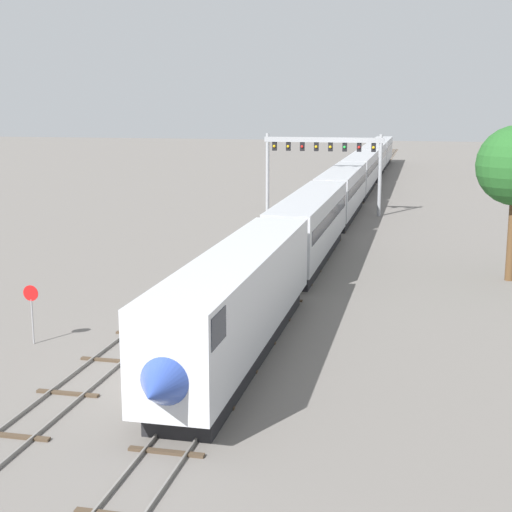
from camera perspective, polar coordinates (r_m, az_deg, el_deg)
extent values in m
plane|color=slate|center=(31.70, -6.61, -9.52)|extent=(400.00, 400.00, 0.00)
cube|color=slate|center=(89.02, 6.96, 4.20)|extent=(0.07, 200.00, 0.16)
cube|color=slate|center=(88.89, 7.89, 4.16)|extent=(0.07, 200.00, 0.16)
cube|color=#473828|center=(25.87, -6.78, -14.45)|extent=(2.60, 0.24, 0.10)
cube|color=#473828|center=(29.33, -4.15, -11.15)|extent=(2.60, 0.24, 0.10)
cube|color=#473828|center=(32.92, -2.13, -8.54)|extent=(2.60, 0.24, 0.10)
cube|color=#473828|center=(36.59, -0.53, -6.45)|extent=(2.60, 0.24, 0.10)
cube|color=#473828|center=(40.32, 0.77, -4.73)|extent=(2.60, 0.24, 0.10)
cube|color=#473828|center=(44.10, 1.84, -3.31)|extent=(2.60, 0.24, 0.10)
cube|color=#473828|center=(47.91, 2.74, -2.11)|extent=(2.60, 0.24, 0.10)
cube|color=#473828|center=(51.76, 3.50, -1.08)|extent=(2.60, 0.24, 0.10)
cube|color=#473828|center=(55.62, 4.16, -0.20)|extent=(2.60, 0.24, 0.10)
cube|color=#473828|center=(59.50, 4.73, 0.56)|extent=(2.60, 0.24, 0.10)
cube|color=#473828|center=(63.40, 5.23, 1.24)|extent=(2.60, 0.24, 0.10)
cube|color=#473828|center=(67.31, 5.68, 1.83)|extent=(2.60, 0.24, 0.10)
cube|color=#473828|center=(71.23, 6.07, 2.36)|extent=(2.60, 0.24, 0.10)
cube|color=#473828|center=(75.16, 6.43, 2.83)|extent=(2.60, 0.24, 0.10)
cube|color=#473828|center=(79.09, 6.75, 3.26)|extent=(2.60, 0.24, 0.10)
cube|color=#473828|center=(83.03, 7.04, 3.65)|extent=(2.60, 0.24, 0.10)
cube|color=#473828|center=(86.98, 7.30, 4.00)|extent=(2.60, 0.24, 0.10)
cube|color=#473828|center=(90.93, 7.54, 4.32)|extent=(2.60, 0.24, 0.10)
cube|color=#473828|center=(94.89, 7.76, 4.61)|extent=(2.60, 0.24, 0.10)
cube|color=#473828|center=(98.85, 7.97, 4.88)|extent=(2.60, 0.24, 0.10)
cube|color=#473828|center=(102.81, 8.15, 5.13)|extent=(2.60, 0.24, 0.10)
cube|color=#473828|center=(106.78, 8.33, 5.36)|extent=(2.60, 0.24, 0.10)
cube|color=#473828|center=(110.74, 8.49, 5.57)|extent=(2.60, 0.24, 0.10)
cube|color=#473828|center=(114.71, 8.64, 5.77)|extent=(2.60, 0.24, 0.10)
cube|color=#473828|center=(118.68, 8.78, 5.96)|extent=(2.60, 0.24, 0.10)
cube|color=#473828|center=(122.66, 8.91, 6.13)|extent=(2.60, 0.24, 0.10)
cube|color=#473828|center=(126.63, 9.04, 6.29)|extent=(2.60, 0.24, 0.10)
cube|color=#473828|center=(130.61, 9.15, 6.45)|extent=(2.60, 0.24, 0.10)
cube|color=#473828|center=(134.59, 9.26, 6.59)|extent=(2.60, 0.24, 0.10)
cube|color=#473828|center=(138.57, 9.36, 6.73)|extent=(2.60, 0.24, 0.10)
cube|color=#473828|center=(142.55, 9.46, 6.85)|extent=(2.60, 0.24, 0.10)
cube|color=#473828|center=(146.53, 9.55, 6.98)|extent=(2.60, 0.24, 0.10)
cube|color=#473828|center=(150.51, 9.64, 7.09)|extent=(2.60, 0.24, 0.10)
cube|color=#473828|center=(154.50, 9.72, 7.20)|extent=(2.60, 0.24, 0.10)
cube|color=#473828|center=(158.48, 9.80, 7.30)|extent=(2.60, 0.24, 0.10)
cube|color=#473828|center=(162.47, 9.88, 7.40)|extent=(2.60, 0.24, 0.10)
cube|color=#473828|center=(166.45, 9.95, 7.49)|extent=(2.60, 0.24, 0.10)
cube|color=#473828|center=(170.44, 10.01, 7.58)|extent=(2.60, 0.24, 0.10)
cube|color=#473828|center=(174.43, 10.08, 7.67)|extent=(2.60, 0.24, 0.10)
cube|color=#473828|center=(178.41, 10.14, 7.75)|extent=(2.60, 0.24, 0.10)
cube|color=#473828|center=(182.40, 10.20, 7.83)|extent=(2.60, 0.24, 0.10)
cube|color=#473828|center=(186.39, 10.26, 7.90)|extent=(2.60, 0.24, 0.10)
cube|color=slate|center=(70.25, 0.84, 2.32)|extent=(0.07, 160.00, 0.16)
cube|color=slate|center=(69.97, 1.99, 2.28)|extent=(0.07, 160.00, 0.16)
cube|color=#473828|center=(28.05, -17.72, -12.80)|extent=(2.60, 0.24, 0.10)
cube|color=#473828|center=(31.27, -14.00, -10.00)|extent=(2.60, 0.24, 0.10)
cube|color=#473828|center=(34.65, -11.04, -7.71)|extent=(2.60, 0.24, 0.10)
cube|color=#473828|center=(38.16, -8.64, -5.82)|extent=(2.60, 0.24, 0.10)
cube|color=#473828|center=(41.75, -6.66, -4.24)|extent=(2.60, 0.24, 0.10)
cube|color=#473828|center=(45.41, -5.00, -2.91)|extent=(2.60, 0.24, 0.10)
cube|color=#473828|center=(49.12, -3.60, -1.77)|extent=(2.60, 0.24, 0.10)
cube|color=#473828|center=(52.88, -2.39, -0.80)|extent=(2.60, 0.24, 0.10)
cube|color=#473828|center=(56.67, -1.35, 0.05)|extent=(2.60, 0.24, 0.10)
cube|color=#473828|center=(60.48, -0.43, 0.78)|extent=(2.60, 0.24, 0.10)
cube|color=#473828|center=(64.32, 0.37, 1.43)|extent=(2.60, 0.24, 0.10)
cube|color=#473828|center=(68.18, 1.08, 2.01)|extent=(2.60, 0.24, 0.10)
cube|color=#473828|center=(72.05, 1.72, 2.52)|extent=(2.60, 0.24, 0.10)
cube|color=#473828|center=(75.94, 2.30, 2.99)|extent=(2.60, 0.24, 0.10)
cube|color=#473828|center=(79.83, 2.81, 3.40)|extent=(2.60, 0.24, 0.10)
cube|color=#473828|center=(83.74, 3.28, 3.78)|extent=(2.60, 0.24, 0.10)
cube|color=#473828|center=(87.65, 3.71, 4.12)|extent=(2.60, 0.24, 0.10)
cube|color=#473828|center=(91.58, 4.10, 4.44)|extent=(2.60, 0.24, 0.10)
cube|color=#473828|center=(95.51, 4.46, 4.73)|extent=(2.60, 0.24, 0.10)
cube|color=#473828|center=(99.44, 4.80, 4.99)|extent=(2.60, 0.24, 0.10)
cube|color=#473828|center=(103.38, 5.10, 5.23)|extent=(2.60, 0.24, 0.10)
cube|color=#473828|center=(107.32, 5.39, 5.46)|extent=(2.60, 0.24, 0.10)
cube|color=#473828|center=(111.27, 5.65, 5.67)|extent=(2.60, 0.24, 0.10)
cube|color=#473828|center=(115.22, 5.90, 5.87)|extent=(2.60, 0.24, 0.10)
cube|color=#473828|center=(119.18, 6.13, 6.05)|extent=(2.60, 0.24, 0.10)
cube|color=#473828|center=(123.14, 6.34, 6.22)|extent=(2.60, 0.24, 0.10)
cube|color=#473828|center=(127.10, 6.55, 6.38)|extent=(2.60, 0.24, 0.10)
cube|color=#473828|center=(131.06, 6.74, 6.53)|extent=(2.60, 0.24, 0.10)
cube|color=#473828|center=(135.02, 6.92, 6.67)|extent=(2.60, 0.24, 0.10)
cube|color=#473828|center=(138.99, 7.08, 6.81)|extent=(2.60, 0.24, 0.10)
cube|color=#473828|center=(142.96, 7.24, 6.93)|extent=(2.60, 0.24, 0.10)
cube|color=#473828|center=(146.93, 7.40, 7.05)|extent=(2.60, 0.24, 0.10)
cube|color=silver|center=(34.06, -1.25, -2.82)|extent=(3.00, 20.29, 3.80)
cone|color=#2D479E|center=(24.72, -7.07, -9.53)|extent=(2.88, 2.60, 2.88)
cube|color=black|center=(25.48, -6.10, -5.20)|extent=(3.04, 1.80, 1.10)
cube|color=black|center=(34.73, -1.23, -6.66)|extent=(2.52, 18.26, 1.00)
cube|color=#B7BABF|center=(54.56, 4.12, 2.61)|extent=(3.00, 20.29, 3.80)
cube|color=black|center=(54.50, 4.12, 3.03)|extent=(3.04, 18.67, 0.90)
cube|color=black|center=(54.98, 4.08, 0.14)|extent=(2.52, 18.26, 1.00)
cube|color=#B7BABF|center=(75.50, 6.54, 5.05)|extent=(3.00, 20.29, 3.80)
cube|color=black|center=(75.46, 6.55, 5.35)|extent=(3.04, 18.67, 0.90)
cube|color=black|center=(75.81, 6.50, 3.25)|extent=(2.52, 18.26, 1.00)
cube|color=#B7BABF|center=(96.59, 7.91, 6.43)|extent=(3.00, 20.29, 3.80)
cube|color=black|center=(96.56, 7.92, 6.66)|extent=(3.04, 18.67, 0.90)
cube|color=black|center=(96.83, 7.87, 5.01)|extent=(2.52, 18.26, 1.00)
cube|color=#B7BABF|center=(117.76, 8.80, 7.31)|extent=(3.00, 20.29, 3.80)
cube|color=black|center=(117.73, 8.81, 7.50)|extent=(3.04, 18.67, 0.90)
cube|color=black|center=(117.95, 8.76, 6.14)|extent=(2.52, 18.26, 1.00)
cube|color=#B7BABF|center=(138.96, 9.42, 7.92)|extent=(3.00, 20.29, 3.80)
cube|color=black|center=(138.94, 9.42, 8.08)|extent=(3.04, 18.67, 0.90)
cube|color=black|center=(139.13, 9.38, 6.93)|extent=(2.52, 18.26, 1.00)
cylinder|color=#999BA0|center=(78.55, 0.87, 6.25)|extent=(0.36, 0.36, 8.18)
cylinder|color=#999BA0|center=(77.04, 9.32, 5.99)|extent=(0.36, 0.36, 8.18)
cube|color=#999BA0|center=(77.34, 5.10, 8.71)|extent=(12.10, 0.36, 0.50)
cube|color=black|center=(78.24, 1.41, 8.27)|extent=(0.44, 0.32, 0.90)
sphere|color=yellow|center=(78.06, 1.38, 8.26)|extent=(0.28, 0.28, 0.28)
cube|color=black|center=(77.98, 2.45, 8.25)|extent=(0.44, 0.32, 0.90)
sphere|color=yellow|center=(77.79, 2.43, 8.25)|extent=(0.28, 0.28, 0.28)
cube|color=black|center=(77.74, 3.51, 8.23)|extent=(0.44, 0.32, 0.90)
sphere|color=red|center=(77.55, 3.48, 8.23)|extent=(0.28, 0.28, 0.28)
cube|color=black|center=(77.52, 4.57, 8.21)|extent=(0.44, 0.32, 0.90)
sphere|color=yellow|center=(77.33, 4.54, 8.20)|extent=(0.28, 0.28, 0.28)
cube|color=black|center=(77.33, 5.63, 8.18)|extent=(0.44, 0.32, 0.90)
sphere|color=yellow|center=(77.14, 5.61, 8.17)|extent=(0.28, 0.28, 0.28)
cube|color=black|center=(77.17, 6.70, 8.15)|extent=(0.44, 0.32, 0.90)
sphere|color=green|center=(76.98, 6.68, 8.14)|extent=(0.28, 0.28, 0.28)
cube|color=black|center=(77.03, 7.77, 8.12)|extent=(0.44, 0.32, 0.90)
sphere|color=red|center=(76.84, 7.76, 8.11)|extent=(0.28, 0.28, 0.28)
cube|color=black|center=(76.92, 8.85, 8.08)|extent=(0.44, 0.32, 0.90)
sphere|color=yellow|center=(76.73, 8.84, 8.08)|extent=(0.28, 0.28, 0.28)
cylinder|color=gray|center=(37.61, -16.47, -4.76)|extent=(0.08, 0.08, 2.20)
cylinder|color=red|center=(37.24, -16.61, -2.70)|extent=(0.76, 0.03, 0.76)
cylinder|color=brown|center=(51.15, 18.70, 1.34)|extent=(0.56, 0.56, 5.65)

